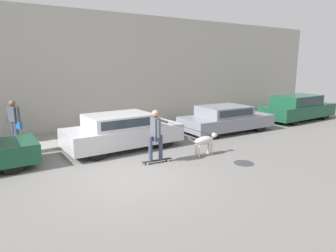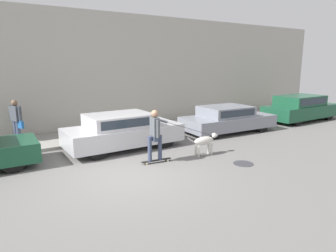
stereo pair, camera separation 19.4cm
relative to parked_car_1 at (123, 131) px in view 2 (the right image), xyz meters
name	(u,v)px [view 2 (the right image)]	position (x,y,z in m)	size (l,w,h in m)	color
ground_plane	(128,176)	(-1.01, -2.68, -0.64)	(36.00, 36.00, 0.00)	slate
back_wall	(67,73)	(-1.01, 3.53, 2.02)	(32.00, 0.30, 5.31)	#ADA89E
sidewalk_curb	(79,138)	(-1.01, 2.17, -0.58)	(30.00, 2.38, 0.12)	gray
parked_car_1	(123,131)	(0.00, 0.00, 0.00)	(4.21, 1.94, 1.28)	black
parked_car_2	(227,119)	(5.08, 0.00, -0.05)	(4.32, 1.99, 1.18)	black
parked_car_3	(301,108)	(10.37, 0.00, 0.04)	(4.56, 1.87, 1.37)	black
dog	(205,141)	(1.99, -2.26, -0.15)	(1.26, 0.30, 0.72)	beige
skateboarder	(155,133)	(0.20, -2.08, 0.33)	(2.68, 0.52, 1.67)	beige
pedestrian_with_bag	(16,119)	(-3.21, 2.62, 0.35)	(0.43, 0.69, 1.59)	#3D4760
manhole_cover	(243,164)	(2.47, -3.59, -0.63)	(0.61, 0.61, 0.01)	#38383D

